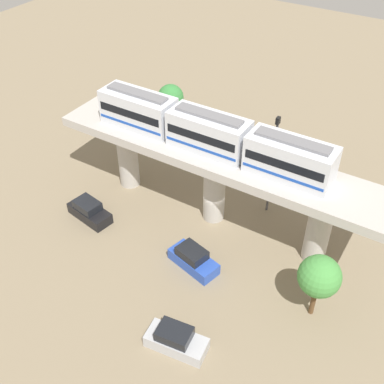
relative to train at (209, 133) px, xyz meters
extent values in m
plane|color=#84755B|center=(0.00, -0.72, -8.59)|extent=(120.00, 120.00, 0.00)
cylinder|color=#B7B2AA|center=(0.00, -10.09, -5.46)|extent=(1.90, 1.90, 6.26)
cylinder|color=#B7B2AA|center=(0.00, -0.72, -5.46)|extent=(1.90, 1.90, 6.26)
cylinder|color=#B7B2AA|center=(0.00, 8.66, -5.46)|extent=(1.90, 1.90, 6.26)
cube|color=#B7B2AA|center=(0.00, -0.72, -1.93)|extent=(5.20, 28.85, 0.80)
cube|color=silver|center=(0.00, -6.95, -0.03)|extent=(2.60, 6.60, 3.00)
cube|color=black|center=(0.00, -6.95, 0.22)|extent=(2.64, 6.07, 0.70)
cube|color=#1947B2|center=(0.00, -6.95, -0.78)|extent=(2.64, 6.34, 0.24)
cube|color=slate|center=(0.00, -6.95, 1.59)|extent=(1.10, 5.61, 0.24)
cube|color=silver|center=(0.00, 0.00, -0.03)|extent=(2.60, 6.60, 3.00)
cube|color=black|center=(0.00, 0.00, 0.22)|extent=(2.64, 6.07, 0.70)
cube|color=#1947B2|center=(0.00, 0.00, -0.78)|extent=(2.64, 6.34, 0.24)
cube|color=slate|center=(0.00, 0.00, 1.59)|extent=(1.10, 5.61, 0.24)
cube|color=silver|center=(0.00, 6.95, -0.03)|extent=(2.60, 6.60, 3.00)
cube|color=black|center=(0.00, 6.95, 0.22)|extent=(2.64, 6.07, 0.70)
cube|color=#1947B2|center=(0.00, 6.95, -0.78)|extent=(2.64, 6.34, 0.24)
cube|color=slate|center=(0.00, 6.95, 1.59)|extent=(1.10, 5.61, 0.24)
cube|color=black|center=(-5.94, 8.61, -8.09)|extent=(2.48, 4.44, 1.00)
cube|color=black|center=(-5.94, 8.76, -7.21)|extent=(2.00, 2.54, 0.76)
cube|color=#B2B5BA|center=(-12.92, -5.23, -8.09)|extent=(2.35, 4.40, 1.00)
cube|color=black|center=(-12.92, -5.08, -7.21)|extent=(1.94, 2.50, 0.76)
cube|color=#284CB7|center=(-6.01, -2.32, -8.09)|extent=(2.76, 4.51, 1.00)
cube|color=black|center=(-6.01, -2.17, -7.21)|extent=(2.15, 2.63, 0.76)
cylinder|color=brown|center=(11.74, 11.68, -7.37)|extent=(0.36, 0.36, 2.43)
sphere|color=#38843D|center=(11.74, 11.68, -5.35)|extent=(2.96, 2.96, 2.96)
cylinder|color=brown|center=(-5.37, -11.98, -7.04)|extent=(0.36, 0.36, 3.09)
sphere|color=#479342|center=(-5.37, -11.98, -4.67)|extent=(3.02, 3.02, 3.02)
cylinder|color=#4C4C51|center=(3.40, -4.39, -4.06)|extent=(0.20, 0.20, 9.06)
cube|color=black|center=(3.40, -4.39, 0.77)|extent=(0.44, 0.28, 0.60)
camera|label=1|loc=(-28.37, -16.05, 20.19)|focal=44.80mm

